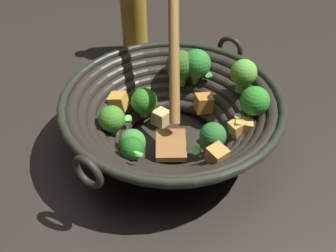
# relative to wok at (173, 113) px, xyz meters

# --- Properties ---
(ground_plane) EXTENTS (4.00, 4.00, 0.00)m
(ground_plane) POSITION_rel_wok_xyz_m (-0.00, -0.00, -0.07)
(ground_plane) COLOR #28231E
(wok) EXTENTS (0.37, 0.37, 0.27)m
(wok) POSITION_rel_wok_xyz_m (0.00, 0.00, 0.00)
(wok) COLOR black
(wok) RESTS_ON ground
(cooking_oil_bottle) EXTENTS (0.06, 0.06, 0.21)m
(cooking_oil_bottle) POSITION_rel_wok_xyz_m (-0.10, 0.32, 0.02)
(cooking_oil_bottle) COLOR #AD7F23
(cooking_oil_bottle) RESTS_ON ground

